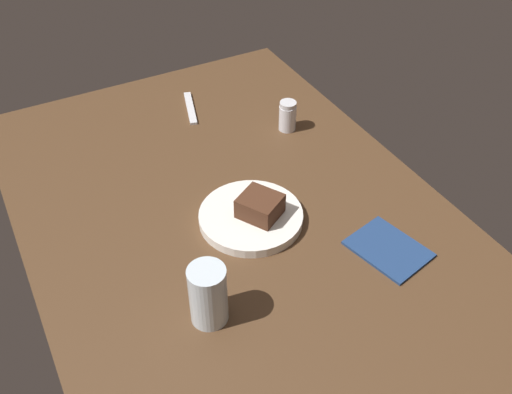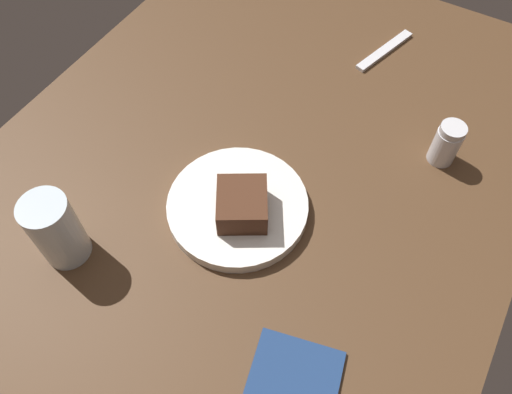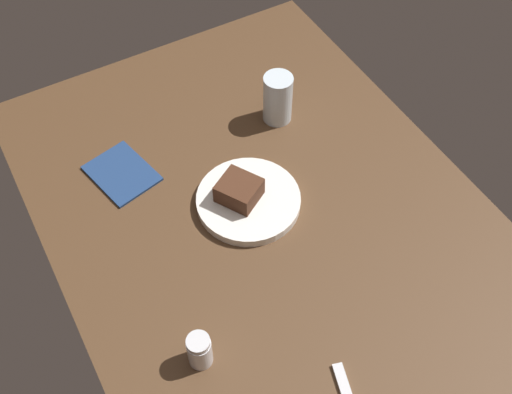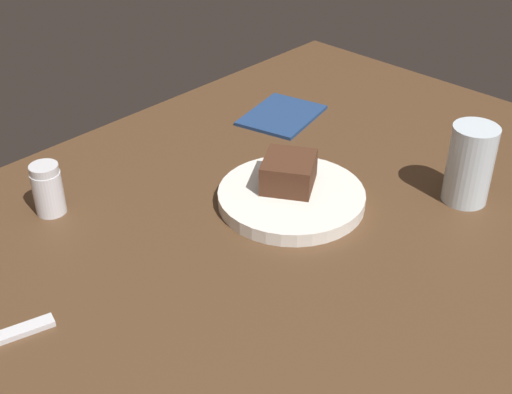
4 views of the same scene
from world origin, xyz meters
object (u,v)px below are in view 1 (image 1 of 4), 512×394
at_px(salt_shaker, 288,116).
at_px(folded_napkin, 388,249).
at_px(water_glass, 208,295).
at_px(chocolate_cake_slice, 260,206).
at_px(dessert_plate, 251,217).
at_px(dessert_spoon, 190,108).

distance_m(salt_shaker, folded_napkin, 0.46).
bearing_deg(water_glass, folded_napkin, -92.75).
height_order(chocolate_cake_slice, folded_napkin, chocolate_cake_slice).
relative_size(dessert_plate, water_glass, 1.80).
xyz_separation_m(dessert_plate, dessert_spoon, (0.45, -0.06, -0.01)).
bearing_deg(salt_shaker, folded_napkin, 175.29).
relative_size(dessert_plate, dessert_spoon, 1.43).
relative_size(chocolate_cake_slice, salt_shaker, 1.03).
xyz_separation_m(salt_shaker, dessert_spoon, (0.20, 0.18, -0.03)).
bearing_deg(dessert_plate, water_glass, 135.97).
relative_size(water_glass, dessert_spoon, 0.79).
distance_m(water_glass, folded_napkin, 0.38).
bearing_deg(folded_napkin, salt_shaker, -4.71).
height_order(dessert_plate, folded_napkin, dessert_plate).
relative_size(dessert_plate, folded_napkin, 1.47).
relative_size(dessert_plate, salt_shaker, 2.80).
bearing_deg(water_glass, dessert_spoon, -20.35).
distance_m(dessert_plate, salt_shaker, 0.35).
height_order(chocolate_cake_slice, water_glass, water_glass).
bearing_deg(water_glass, chocolate_cake_slice, -48.12).
relative_size(chocolate_cake_slice, folded_napkin, 0.54).
bearing_deg(salt_shaker, chocolate_cake_slice, 140.18).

